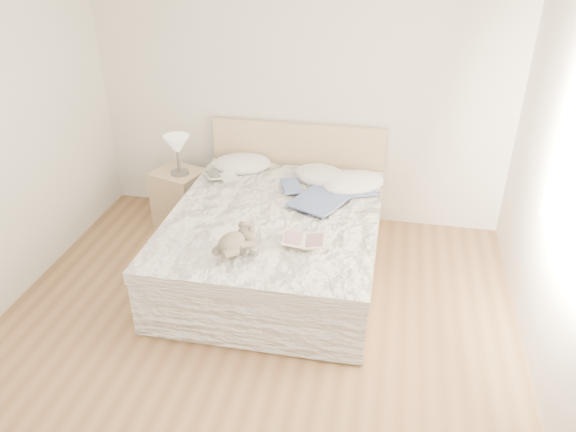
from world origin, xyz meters
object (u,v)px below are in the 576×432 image
Objects in this scene: bed at (277,238)px; nightstand at (180,197)px; childrens_book at (304,241)px; table_lamp at (177,147)px; teddy_bear at (232,250)px; photo_book at (221,176)px.

nightstand is (-1.12, 0.62, -0.03)m from bed.
bed is at bearing 117.18° from childrens_book.
table_lamp is 1.64m from teddy_bear.
nightstand is at bearing 148.98° from teddy_bear.
childrens_book reaches higher than nightstand.
photo_book is (-0.63, 0.46, 0.32)m from bed.
bed reaches higher than table_lamp.
photo_book is 1.36m from childrens_book.
nightstand is 1.73m from teddy_bear.
photo_book is 1.31m from teddy_bear.
nightstand is 1.84× the size of photo_book.
bed is 1.34m from table_lamp.
table_lamp reaches higher than photo_book.
photo_book is (0.49, -0.16, 0.35)m from nightstand.
bed is 0.84m from photo_book.
bed is 6.44× the size of childrens_book.
bed is 0.68m from childrens_book.
table_lamp is 0.51m from photo_book.
nightstand is at bearing 124.86° from photo_book.
childrens_book is at bearing 52.21° from teddy_bear.
childrens_book is 1.06× the size of teddy_bear.
bed is at bearing 102.17° from teddy_bear.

